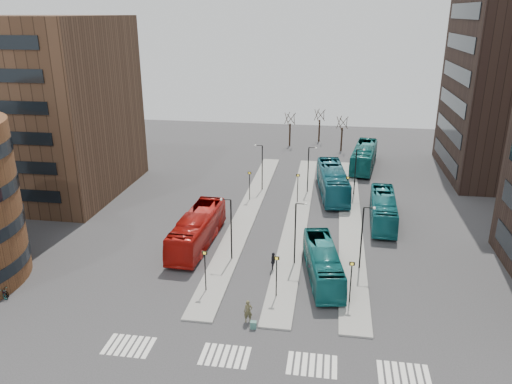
# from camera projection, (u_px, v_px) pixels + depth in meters

# --- Properties ---
(island_left) EXTENTS (2.50, 45.00, 0.15)m
(island_left) POSITION_uv_depth(u_px,v_px,m) (247.00, 212.00, 59.03)
(island_left) COLOR gray
(island_left) RESTS_ON ground
(island_mid) EXTENTS (2.50, 45.00, 0.15)m
(island_mid) POSITION_uv_depth(u_px,v_px,m) (298.00, 215.00, 58.14)
(island_mid) COLOR gray
(island_mid) RESTS_ON ground
(island_right) EXTENTS (2.50, 45.00, 0.15)m
(island_right) POSITION_uv_depth(u_px,v_px,m) (350.00, 218.00, 57.26)
(island_right) COLOR gray
(island_right) RESTS_ON ground
(suitcase) EXTENTS (0.48, 0.39, 0.57)m
(suitcase) POSITION_uv_depth(u_px,v_px,m) (253.00, 325.00, 37.37)
(suitcase) COLOR navy
(suitcase) RESTS_ON ground
(red_bus) EXTENTS (3.28, 12.22, 3.38)m
(red_bus) POSITION_uv_depth(u_px,v_px,m) (197.00, 229.00, 50.42)
(red_bus) COLOR #A8120C
(red_bus) RESTS_ON ground
(teal_bus_a) EXTENTS (4.19, 10.74, 2.92)m
(teal_bus_a) POSITION_uv_depth(u_px,v_px,m) (323.00, 263.00, 44.13)
(teal_bus_a) COLOR #146566
(teal_bus_a) RESTS_ON ground
(teal_bus_b) EXTENTS (4.58, 13.27, 3.62)m
(teal_bus_b) POSITION_uv_depth(u_px,v_px,m) (333.00, 181.00, 64.26)
(teal_bus_b) COLOR #166071
(teal_bus_b) RESTS_ON ground
(teal_bus_c) EXTENTS (3.03, 11.19, 3.09)m
(teal_bus_c) POSITION_uv_depth(u_px,v_px,m) (383.00, 209.00, 55.93)
(teal_bus_c) COLOR #166B71
(teal_bus_c) RESTS_ON ground
(teal_bus_d) EXTENTS (4.68, 12.95, 3.53)m
(teal_bus_d) POSITION_uv_depth(u_px,v_px,m) (364.00, 157.00, 75.42)
(teal_bus_d) COLOR #156967
(teal_bus_d) RESTS_ON ground
(traveller) EXTENTS (0.75, 0.58, 1.82)m
(traveller) POSITION_uv_depth(u_px,v_px,m) (248.00, 311.00, 37.95)
(traveller) COLOR #4E4A2F
(traveller) RESTS_ON ground
(commuter_a) EXTENTS (1.06, 0.93, 1.82)m
(commuter_a) POSITION_uv_depth(u_px,v_px,m) (184.00, 243.00, 49.19)
(commuter_a) COLOR black
(commuter_a) RESTS_ON ground
(commuter_b) EXTENTS (0.64, 1.12, 1.80)m
(commuter_b) POSITION_uv_depth(u_px,v_px,m) (273.00, 262.00, 45.55)
(commuter_b) COLOR black
(commuter_b) RESTS_ON ground
(commuter_c) EXTENTS (0.78, 1.21, 1.76)m
(commuter_c) POSITION_uv_depth(u_px,v_px,m) (311.00, 273.00, 43.60)
(commuter_c) COLOR black
(commuter_c) RESTS_ON ground
(bicycle_mid) EXTENTS (1.67, 0.95, 0.96)m
(bicycle_mid) POSITION_uv_depth(u_px,v_px,m) (2.00, 291.00, 41.55)
(bicycle_mid) COLOR gray
(bicycle_mid) RESTS_ON ground
(bicycle_far) EXTENTS (1.99, 1.28, 0.99)m
(bicycle_far) POSITION_uv_depth(u_px,v_px,m) (1.00, 292.00, 41.34)
(bicycle_far) COLOR gray
(bicycle_far) RESTS_ON ground
(crosswalk_stripes) EXTENTS (22.35, 2.40, 0.01)m
(crosswalk_stripes) POSITION_uv_depth(u_px,v_px,m) (264.00, 360.00, 34.05)
(crosswalk_stripes) COLOR silver
(crosswalk_stripes) RESTS_ON ground
(office_block) EXTENTS (25.00, 20.12, 22.00)m
(office_block) POSITION_uv_depth(u_px,v_px,m) (20.00, 107.00, 63.43)
(office_block) COLOR #4E3524
(office_block) RESTS_ON ground
(sign_poles) EXTENTS (12.45, 22.12, 3.65)m
(sign_poles) POSITION_uv_depth(u_px,v_px,m) (289.00, 220.00, 50.91)
(sign_poles) COLOR black
(sign_poles) RESTS_ON ground
(lamp_posts) EXTENTS (14.04, 20.24, 6.12)m
(lamp_posts) POSITION_uv_depth(u_px,v_px,m) (303.00, 193.00, 55.00)
(lamp_posts) COLOR black
(lamp_posts) RESTS_ON ground
(bare_trees) EXTENTS (10.97, 8.14, 5.90)m
(bare_trees) POSITION_uv_depth(u_px,v_px,m) (317.00, 131.00, 87.48)
(bare_trees) COLOR black
(bare_trees) RESTS_ON ground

